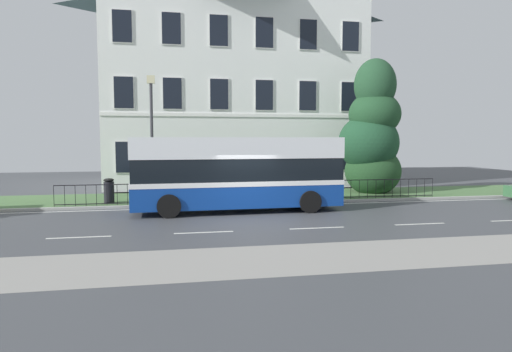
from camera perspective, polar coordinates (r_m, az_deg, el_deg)
ground_plane at (r=18.10m, az=-0.95°, el=-5.31°), size 60.00×56.00×0.18m
georgian_townhouse at (r=32.08m, az=-3.37°, el=11.59°), size 16.41×11.14×13.60m
iron_verge_railing at (r=21.62m, az=0.29°, el=-1.93°), size 18.69×0.04×0.97m
evergreen_tree at (r=25.90m, az=14.64°, el=4.95°), size 3.58×3.36×7.66m
single_decker_bus at (r=19.36m, az=-2.42°, el=0.45°), size 9.07×2.74×3.22m
street_lamp_post at (r=21.58m, az=-13.22°, el=5.81°), size 0.36×0.24×5.97m
litter_bin at (r=22.18m, az=-18.33°, el=-1.78°), size 0.48×0.48×1.18m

